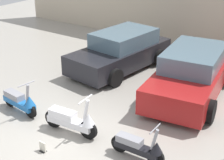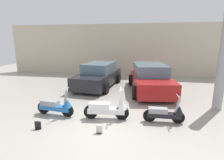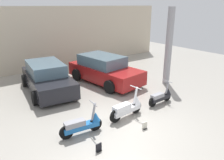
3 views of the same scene
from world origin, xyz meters
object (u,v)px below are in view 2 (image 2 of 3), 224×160
Objects in this scene: car_rear_left at (99,75)px; placard_near_right_scooter at (99,130)px; scooter_front_center at (166,113)px; car_rear_center at (150,79)px; scooter_front_left at (57,106)px; support_column_side at (223,60)px; placard_near_left_scooter at (38,126)px; scooter_front_right at (108,108)px.

placard_near_right_scooter is (1.37, -5.44, -0.56)m from car_rear_left.
car_rear_center reaches higher than scooter_front_center.
scooter_front_left is 0.37× the size of support_column_side.
scooter_front_center is at bearing 16.07° from placard_near_left_scooter.
scooter_front_right is at bearing -30.07° from car_rear_center.
scooter_front_center is 5.29× the size of placard_near_right_scooter.
placard_near_left_scooter is (-2.04, -1.10, -0.28)m from scooter_front_right.
scooter_front_center reaches higher than placard_near_left_scooter.
scooter_front_right is at bearing 85.95° from placard_near_right_scooter.
scooter_front_right reaches higher than placard_near_right_scooter.
scooter_front_right is at bearing 179.94° from scooter_front_center.
car_rear_center is 6.15m from placard_near_left_scooter.
placard_near_left_scooter is at bearing -43.96° from car_rear_center.
car_rear_center reaches higher than placard_near_left_scooter.
car_rear_center is 17.57× the size of placard_near_right_scooter.
car_rear_center is (3.52, 3.87, 0.34)m from scooter_front_left.
placard_near_right_scooter is (1.87, -0.99, -0.26)m from scooter_front_left.
scooter_front_center is 3.21m from support_column_side.
placard_near_left_scooter is (-0.59, -5.52, -0.56)m from car_rear_left.
scooter_front_left is at bearing 179.43° from scooter_front_center.
placard_near_left_scooter and placard_near_right_scooter have the same top height.
scooter_front_left is at bearing 0.25° from car_rear_left.
scooter_front_left is 3.91m from scooter_front_center.
support_column_side reaches higher than scooter_front_center.
support_column_side reaches higher than placard_near_right_scooter.
scooter_front_right is 0.40× the size of support_column_side.
car_rear_left is 1.08× the size of support_column_side.
scooter_front_left is 5.74× the size of placard_near_right_scooter.
scooter_front_right is 1.05m from placard_near_right_scooter.
placard_near_right_scooter is at bearing -147.78° from support_column_side.
car_rear_center is at bearing 85.81° from car_rear_left.
scooter_front_left is at bearing 85.10° from placard_near_left_scooter.
scooter_front_right is 6.18× the size of placard_near_right_scooter.
placard_near_left_scooter is (-4.00, -1.15, -0.23)m from scooter_front_center.
car_rear_center is 17.57× the size of placard_near_left_scooter.
scooter_front_left is 5.24m from car_rear_center.
scooter_front_right is at bearing 28.32° from placard_near_left_scooter.
support_column_side is at bearing 34.39° from scooter_front_center.
support_column_side is at bearing 23.97° from placard_near_left_scooter.
car_rear_center is at bearing 71.29° from placard_near_right_scooter.
placard_near_right_scooter is at bearing 20.83° from car_rear_left.
scooter_front_right reaches higher than scooter_front_left.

